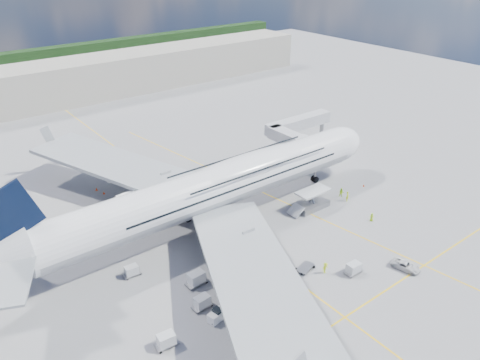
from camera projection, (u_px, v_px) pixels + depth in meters
ground at (251, 247)px, 76.10m from camera, size 300.00×300.00×0.00m
taxi_line_main at (251, 247)px, 76.10m from camera, size 0.25×220.00×0.01m
taxi_line_cross at (345, 317)px, 62.01m from camera, size 120.00×0.25×0.01m
taxi_line_diag at (274, 198)px, 90.74m from camera, size 14.16×99.06×0.01m
airliner at (216, 187)px, 80.14m from camera, size 77.26×79.15×23.71m
jet_bridge at (296, 131)px, 103.89m from camera, size 18.80×12.10×8.50m
cargo_loader at (311, 202)px, 86.69m from camera, size 8.53×3.20×3.67m
terminal at (53, 84)px, 140.27m from camera, size 180.00×16.00×12.00m
tree_line at (115, 49)px, 194.59m from camera, size 160.00×6.00×8.00m
dolly_row_a at (196, 278)px, 67.49m from camera, size 3.30×1.89×2.04m
dolly_row_b at (166, 340)px, 57.20m from camera, size 3.04×1.84×1.84m
dolly_row_c at (202, 302)px, 63.25m from camera, size 2.95×1.70×1.81m
dolly_back at (132, 271)px, 69.35m from camera, size 2.70×1.57×1.65m
dolly_nose_far at (354, 268)px, 69.79m from camera, size 2.86×1.60×1.78m
dolly_nose_near at (305, 268)px, 70.87m from camera, size 3.45×2.48×0.46m
baggage_tug at (218, 315)px, 61.36m from camera, size 2.99×1.84×1.74m
catering_truck_inner at (137, 204)px, 84.40m from camera, size 7.58×3.18×4.47m
catering_truck_outer at (80, 152)px, 105.96m from camera, size 6.89×3.49×3.93m
service_van at (406, 266)px, 70.84m from camera, size 2.91×4.69×1.21m
crew_nose at (347, 196)px, 89.27m from camera, size 0.86×0.80×1.97m
crew_loader at (341, 193)px, 90.59m from camera, size 1.16×1.17×1.90m
crew_wing at (244, 306)px, 62.87m from camera, size 0.69×0.97×1.53m
crew_van at (372, 217)px, 82.91m from camera, size 0.85×0.92×1.58m
crew_tug at (325, 268)px, 69.89m from camera, size 1.18×0.69×1.82m
cone_nose at (364, 185)px, 94.87m from camera, size 0.38×0.38×0.48m
cone_wing_left_inner at (104, 193)px, 92.00m from camera, size 0.42×0.42×0.54m
cone_wing_left_outer at (96, 189)px, 93.28m from camera, size 0.50×0.50×0.63m
cone_wing_right_inner at (250, 281)px, 68.12m from camera, size 0.46×0.46×0.58m
cone_wing_right_outer at (305, 328)px, 59.96m from camera, size 0.40×0.40×0.51m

